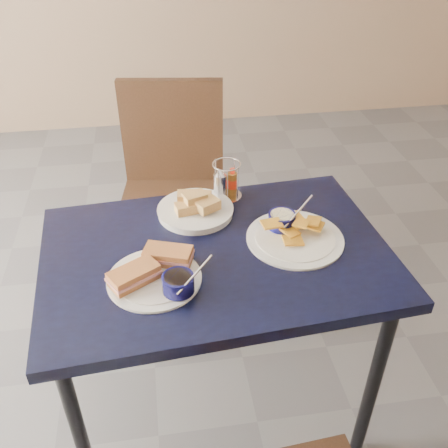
{
  "coord_description": "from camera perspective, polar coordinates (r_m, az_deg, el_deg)",
  "views": [
    {
      "loc": [
        0.08,
        -1.39,
        1.72
      ],
      "look_at": [
        0.27,
        -0.15,
        0.82
      ],
      "focal_mm": 40.0,
      "sensor_mm": 36.0,
      "label": 1
    }
  ],
  "objects": [
    {
      "name": "condiment_caddy",
      "position": [
        1.78,
        0.12,
        4.73
      ],
      "size": [
        0.11,
        0.11,
        0.14
      ],
      "color": "silver",
      "rests_on": "dining_table"
    },
    {
      "name": "sandwich_plate",
      "position": [
        1.44,
        -7.61,
        -5.57
      ],
      "size": [
        0.3,
        0.27,
        0.12
      ],
      "color": "white",
      "rests_on": "dining_table"
    },
    {
      "name": "dining_table",
      "position": [
        1.6,
        -0.85,
        -5.23
      ],
      "size": [
        1.11,
        0.78,
        0.75
      ],
      "color": "black",
      "rests_on": "ground"
    },
    {
      "name": "ground",
      "position": [
        2.21,
        -7.89,
        -15.98
      ],
      "size": [
        6.0,
        6.0,
        0.0
      ],
      "primitive_type": "plane",
      "color": "#56575C",
      "rests_on": "ground"
    },
    {
      "name": "chair_far",
      "position": [
        2.31,
        -6.18,
        5.39
      ],
      "size": [
        0.52,
        0.5,
        0.98
      ],
      "color": "black",
      "rests_on": "ground"
    },
    {
      "name": "bread_basket",
      "position": [
        1.7,
        -3.28,
        1.84
      ],
      "size": [
        0.26,
        0.26,
        0.08
      ],
      "color": "white",
      "rests_on": "dining_table"
    },
    {
      "name": "plantain_plate",
      "position": [
        1.61,
        7.67,
        -0.88
      ],
      "size": [
        0.31,
        0.31,
        0.12
      ],
      "color": "white",
      "rests_on": "dining_table"
    }
  ]
}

